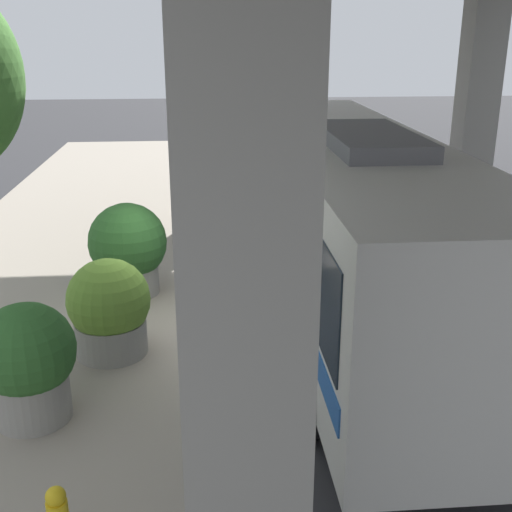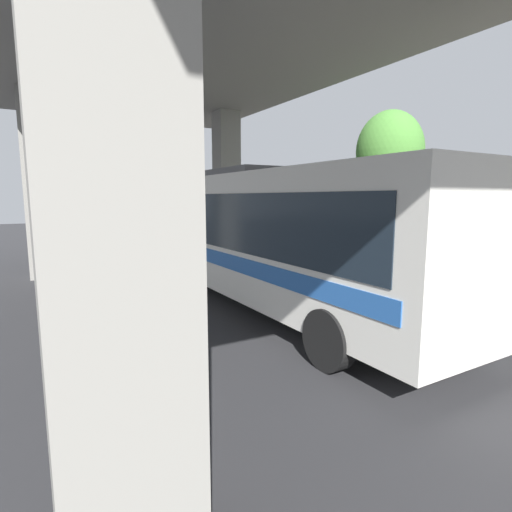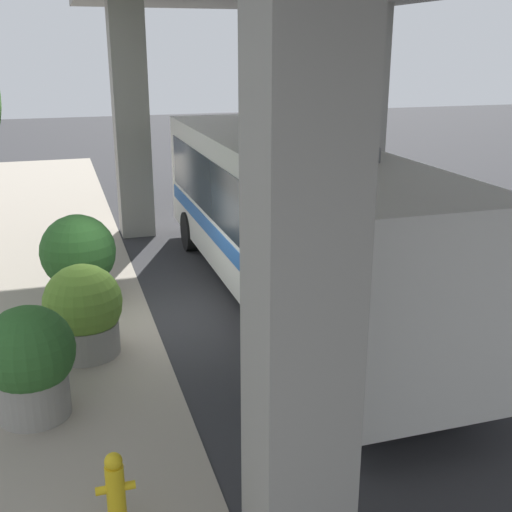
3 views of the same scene
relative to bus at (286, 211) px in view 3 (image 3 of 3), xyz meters
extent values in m
plane|color=#2D2D30|center=(-2.78, -0.32, -1.90)|extent=(80.00, 80.00, 0.00)
cube|color=gray|center=(-2.28, -6.67, 1.21)|extent=(0.90, 0.90, 6.21)
cube|color=gray|center=(-2.28, 6.03, 1.21)|extent=(0.90, 0.90, 6.21)
cube|color=gray|center=(4.72, 6.03, 1.21)|extent=(0.90, 0.90, 6.21)
cube|color=silver|center=(0.00, 0.01, -0.05)|extent=(2.53, 11.50, 2.80)
cube|color=#19232D|center=(0.00, 0.01, 0.29)|extent=(2.57, 10.58, 1.23)
cube|color=#2659A5|center=(0.00, 0.01, -0.61)|extent=(2.57, 10.93, 0.34)
cube|color=slate|center=(0.00, -1.14, 1.48)|extent=(1.26, 2.88, 0.24)
cylinder|color=black|center=(-1.18, 4.03, -1.40)|extent=(0.28, 1.00, 1.00)
cylinder|color=black|center=(1.18, 4.03, -1.40)|extent=(0.28, 1.00, 1.00)
cylinder|color=black|center=(-1.18, -3.73, -1.40)|extent=(0.28, 1.00, 1.00)
cylinder|color=black|center=(1.18, -3.73, -1.40)|extent=(0.28, 1.00, 1.00)
cylinder|color=gold|center=(-4.00, -5.73, -1.51)|extent=(0.20, 0.20, 0.78)
sphere|color=gold|center=(-4.00, -5.73, -1.06)|extent=(0.19, 0.19, 0.19)
cylinder|color=gold|center=(-4.15, -5.73, -1.39)|extent=(0.12, 0.09, 0.09)
cylinder|color=gold|center=(-3.84, -5.73, -1.39)|extent=(0.12, 0.09, 0.09)
cylinder|color=gray|center=(-4.89, -3.11, -1.56)|extent=(0.99, 0.99, 0.68)
sphere|color=#2D6028|center=(-4.89, -3.11, -0.87)|extent=(1.27, 1.27, 1.27)
sphere|color=orange|center=(-4.76, -3.21, -1.08)|extent=(0.35, 0.35, 0.35)
cylinder|color=gray|center=(-4.08, -1.32, -1.61)|extent=(1.14, 1.14, 0.58)
sphere|color=olive|center=(-4.08, -1.32, -0.95)|extent=(1.32, 1.32, 1.32)
sphere|color=#993F8C|center=(-3.94, -1.44, -1.16)|extent=(0.40, 0.40, 0.40)
cylinder|color=gray|center=(-4.04, 1.19, -1.57)|extent=(1.13, 1.13, 0.66)
sphere|color=#2D6028|center=(-4.04, 1.19, -0.82)|extent=(1.52, 1.52, 1.52)
sphere|color=#BF334C|center=(-3.90, 1.08, -1.08)|extent=(0.39, 0.39, 0.39)
camera|label=1|loc=(-2.54, -10.75, 3.05)|focal=45.00mm
camera|label=2|loc=(5.20, 8.67, 0.82)|focal=28.00mm
camera|label=3|loc=(-4.27, -11.68, 3.10)|focal=45.00mm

